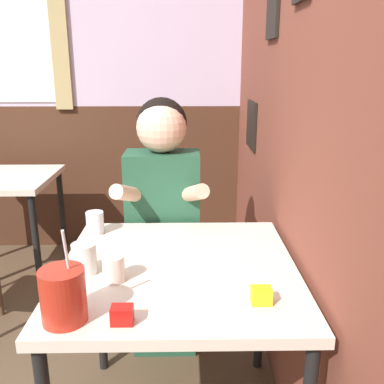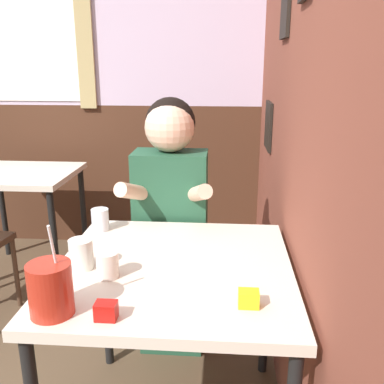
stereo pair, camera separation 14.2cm
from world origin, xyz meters
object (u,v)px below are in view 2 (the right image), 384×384
(main_table, at_px, (174,284))
(person_seated, at_px, (171,220))
(cocktail_pitcher, at_px, (51,289))
(background_table, at_px, (22,186))

(main_table, xyz_separation_m, person_seated, (-0.08, 0.55, 0.03))
(cocktail_pitcher, bearing_deg, main_table, 46.94)
(background_table, bearing_deg, cocktail_pitcher, -61.68)
(background_table, relative_size, cocktail_pitcher, 2.66)
(person_seated, height_order, cocktail_pitcher, person_seated)
(main_table, bearing_deg, cocktail_pitcher, -133.06)
(main_table, bearing_deg, person_seated, 98.27)
(main_table, distance_m, person_seated, 0.56)
(background_table, relative_size, person_seated, 0.57)
(main_table, relative_size, cocktail_pitcher, 3.08)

